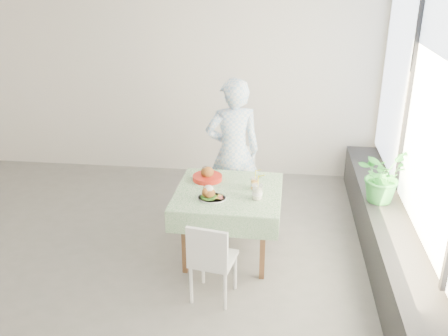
# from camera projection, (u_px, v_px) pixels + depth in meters

# --- Properties ---
(floor) EXTENTS (6.00, 6.00, 0.00)m
(floor) POSITION_uv_depth(u_px,v_px,m) (112.00, 261.00, 5.16)
(floor) COLOR #615F5C
(floor) RESTS_ON ground
(wall_back) EXTENTS (6.00, 0.02, 2.80)m
(wall_back) POSITION_uv_depth(u_px,v_px,m) (161.00, 75.00, 6.91)
(wall_back) COLOR white
(wall_back) RESTS_ON ground
(wall_right) EXTENTS (0.02, 5.00, 2.80)m
(wall_right) POSITION_uv_depth(u_px,v_px,m) (434.00, 145.00, 4.29)
(wall_right) COLOR white
(wall_right) RESTS_ON ground
(window_pane) EXTENTS (0.01, 4.80, 2.18)m
(window_pane) POSITION_uv_depth(u_px,v_px,m) (436.00, 117.00, 4.20)
(window_pane) COLOR #D1E0F9
(window_pane) RESTS_ON ground
(window_ledge) EXTENTS (0.40, 4.80, 0.50)m
(window_ledge) POSITION_uv_depth(u_px,v_px,m) (393.00, 258.00, 4.76)
(window_ledge) COLOR black
(window_ledge) RESTS_ON ground
(cafe_table) EXTENTS (1.06, 1.06, 0.74)m
(cafe_table) POSITION_uv_depth(u_px,v_px,m) (228.00, 215.00, 5.10)
(cafe_table) COLOR brown
(cafe_table) RESTS_ON ground
(chair_far) EXTENTS (0.48, 0.48, 0.83)m
(chair_far) POSITION_uv_depth(u_px,v_px,m) (241.00, 197.00, 5.96)
(chair_far) COLOR white
(chair_far) RESTS_ON ground
(chair_near) EXTENTS (0.43, 0.43, 0.79)m
(chair_near) POSITION_uv_depth(u_px,v_px,m) (213.00, 274.00, 4.52)
(chair_near) COLOR white
(chair_near) RESTS_ON ground
(diner) EXTENTS (0.72, 0.57, 1.72)m
(diner) POSITION_uv_depth(u_px,v_px,m) (233.00, 152.00, 5.66)
(diner) COLOR #8FBAE6
(diner) RESTS_ON ground
(main_dish) EXTENTS (0.28, 0.28, 0.14)m
(main_dish) POSITION_uv_depth(u_px,v_px,m) (210.00, 195.00, 4.80)
(main_dish) COLOR white
(main_dish) RESTS_ON cafe_table
(juice_cup_orange) EXTENTS (0.09, 0.09, 0.25)m
(juice_cup_orange) POSITION_uv_depth(u_px,v_px,m) (255.00, 184.00, 5.00)
(juice_cup_orange) COLOR white
(juice_cup_orange) RESTS_ON cafe_table
(juice_cup_lemonade) EXTENTS (0.11, 0.11, 0.30)m
(juice_cup_lemonade) POSITION_uv_depth(u_px,v_px,m) (257.00, 192.00, 4.79)
(juice_cup_lemonade) COLOR white
(juice_cup_lemonade) RESTS_ON cafe_table
(second_dish) EXTENTS (0.31, 0.31, 0.15)m
(second_dish) POSITION_uv_depth(u_px,v_px,m) (207.00, 176.00, 5.22)
(second_dish) COLOR #B31D12
(second_dish) RESTS_ON cafe_table
(potted_plant) EXTENTS (0.70, 0.71, 0.59)m
(potted_plant) POSITION_uv_depth(u_px,v_px,m) (382.00, 175.00, 5.22)
(potted_plant) COLOR #277634
(potted_plant) RESTS_ON window_ledge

